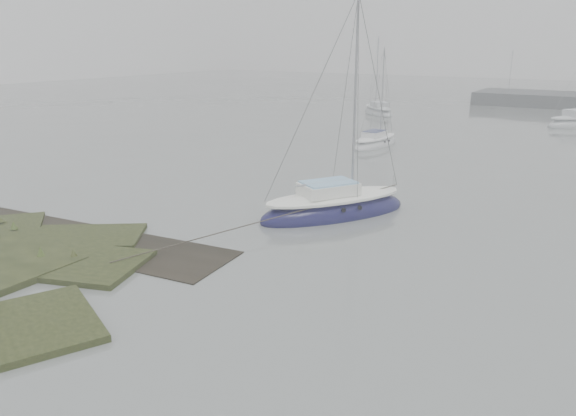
# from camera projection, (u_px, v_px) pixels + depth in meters

# --- Properties ---
(ground) EXTENTS (160.00, 160.00, 0.00)m
(ground) POSITION_uv_depth(u_px,v_px,m) (422.00, 145.00, 39.40)
(ground) COLOR slate
(ground) RESTS_ON ground
(sailboat_main) EXTENTS (5.44, 6.88, 9.50)m
(sailboat_main) POSITION_uv_depth(u_px,v_px,m) (334.00, 208.00, 23.45)
(sailboat_main) COLOR #100F3B
(sailboat_main) RESTS_ON ground
(sailboat_white) EXTENTS (2.12, 5.17, 7.11)m
(sailboat_white) POSITION_uv_depth(u_px,v_px,m) (375.00, 143.00, 38.90)
(sailboat_white) COLOR silver
(sailboat_white) RESTS_ON ground
(sailboat_far_a) EXTENTS (5.31, 5.39, 8.03)m
(sailboat_far_a) POSITION_uv_depth(u_px,v_px,m) (378.00, 112.00, 55.87)
(sailboat_far_a) COLOR #ADB2B6
(sailboat_far_a) RESTS_ON ground
(sailboat_far_c) EXTENTS (4.59, 1.62, 6.43)m
(sailboat_far_c) POSITION_uv_depth(u_px,v_px,m) (513.00, 101.00, 66.49)
(sailboat_far_c) COLOR #A0A5AA
(sailboat_far_c) RESTS_ON ground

